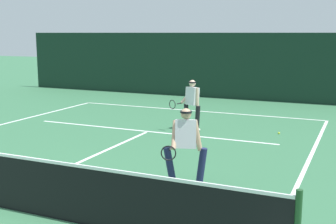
{
  "coord_description": "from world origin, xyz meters",
  "views": [
    {
      "loc": [
        6.07,
        -5.55,
        3.05
      ],
      "look_at": [
        1.43,
        4.86,
        1.0
      ],
      "focal_mm": 47.16,
      "sensor_mm": 36.0,
      "label": 1
    }
  ],
  "objects": [
    {
      "name": "court_line_baseline_far",
      "position": [
        0.0,
        10.62,
        0.0
      ],
      "size": [
        9.99,
        0.1,
        0.01
      ],
      "primitive_type": "cube",
      "color": "white",
      "rests_on": "ground_plane"
    },
    {
      "name": "court_line_service",
      "position": [
        0.0,
        6.53,
        0.0
      ],
      "size": [
        8.14,
        0.1,
        0.01
      ],
      "primitive_type": "cube",
      "color": "white",
      "rests_on": "ground_plane"
    },
    {
      "name": "court_line_centre",
      "position": [
        0.0,
        3.2,
        0.0
      ],
      "size": [
        0.1,
        6.4,
        0.01
      ],
      "primitive_type": "cube",
      "color": "white",
      "rests_on": "ground_plane"
    },
    {
      "name": "player_near",
      "position": [
        2.94,
        2.34,
        0.88
      ],
      "size": [
        0.89,
        0.91,
        1.6
      ],
      "rotation": [
        0.0,
        0.0,
        3.45
      ],
      "color": "#1E234C",
      "rests_on": "ground_plane"
    },
    {
      "name": "player_far",
      "position": [
        1.14,
        7.36,
        0.87
      ],
      "size": [
        1.01,
        0.85,
        1.6
      ],
      "rotation": [
        0.0,
        0.0,
        2.7
      ],
      "color": "black",
      "rests_on": "ground_plane"
    },
    {
      "name": "tennis_ball",
      "position": [
        3.82,
        7.83,
        0.03
      ],
      "size": [
        0.07,
        0.07,
        0.07
      ],
      "primitive_type": "sphere",
      "color": "#D1E033",
      "rests_on": "ground_plane"
    },
    {
      "name": "back_fence_windscreen",
      "position": [
        0.0,
        14.42,
        1.53
      ],
      "size": [
        21.88,
        0.12,
        3.06
      ],
      "primitive_type": "cube",
      "color": "#152E22",
      "rests_on": "ground_plane"
    }
  ]
}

